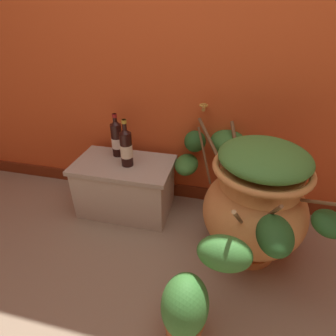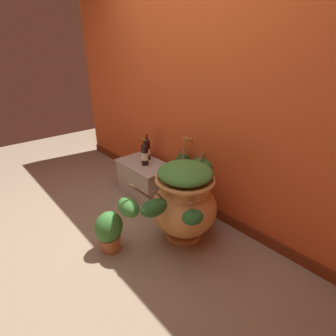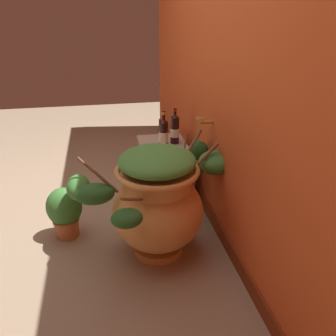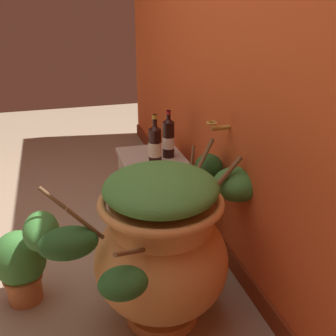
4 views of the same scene
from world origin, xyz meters
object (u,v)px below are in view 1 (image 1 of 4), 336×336
at_px(wine_bottle_middle, 126,147).
at_px(potted_shrub, 185,310).
at_px(terracotta_urn, 252,199).
at_px(wine_bottle_left, 117,138).

height_order(wine_bottle_middle, potted_shrub, wine_bottle_middle).
bearing_deg(potted_shrub, terracotta_urn, 66.44).
relative_size(wine_bottle_left, wine_bottle_middle, 0.96).
relative_size(wine_bottle_middle, potted_shrub, 0.86).
relative_size(wine_bottle_left, potted_shrub, 0.82).
relative_size(terracotta_urn, wine_bottle_left, 3.60).
xyz_separation_m(terracotta_urn, wine_bottle_left, (-0.93, 0.30, 0.14)).
xyz_separation_m(wine_bottle_left, wine_bottle_middle, (0.12, -0.12, 0.00)).
bearing_deg(wine_bottle_left, wine_bottle_middle, -45.82).
xyz_separation_m(wine_bottle_middle, potted_shrub, (0.55, -0.80, -0.33)).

